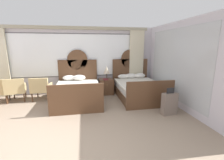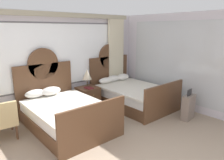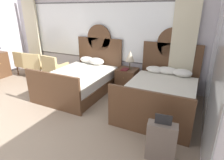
{
  "view_description": "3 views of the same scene",
  "coord_description": "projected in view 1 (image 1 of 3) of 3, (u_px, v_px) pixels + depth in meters",
  "views": [
    {
      "loc": [
        0.39,
        -2.69,
        1.93
      ],
      "look_at": [
        1.25,
        1.94,
        0.91
      ],
      "focal_mm": 25.27,
      "sensor_mm": 36.0,
      "label": 1
    },
    {
      "loc": [
        -1.99,
        -1.39,
        2.26
      ],
      "look_at": [
        1.39,
        2.55,
        1.0
      ],
      "focal_mm": 33.83,
      "sensor_mm": 36.0,
      "label": 2
    },
    {
      "loc": [
        3.11,
        -1.21,
        2.2
      ],
      "look_at": [
        1.51,
        2.07,
        0.81
      ],
      "focal_mm": 29.61,
      "sensor_mm": 36.0,
      "label": 3
    }
  ],
  "objects": [
    {
      "name": "armchair_by_window_right",
      "position": [
        1.0,
        90.0,
        5.44
      ],
      "size": [
        0.63,
        0.63,
        0.85
      ],
      "color": "tan",
      "rests_on": "ground_plane"
    },
    {
      "name": "armchair_by_window_left",
      "position": [
        41.0,
        88.0,
        5.67
      ],
      "size": [
        0.68,
        0.68,
        0.85
      ],
      "color": "tan",
      "rests_on": "ground_plane"
    },
    {
      "name": "armchair_by_window_centre",
      "position": [
        15.0,
        89.0,
        5.52
      ],
      "size": [
        0.76,
        0.76,
        0.85
      ],
      "color": "tan",
      "rests_on": "ground_plane"
    },
    {
      "name": "suitcase_on_floor",
      "position": [
        169.0,
        104.0,
        4.48
      ],
      "size": [
        0.46,
        0.24,
        0.79
      ],
      "color": "#75665B",
      "rests_on": "ground_plane"
    },
    {
      "name": "bed_near_mirror",
      "position": [
        138.0,
        88.0,
        6.01
      ],
      "size": [
        1.55,
        2.27,
        1.79
      ],
      "color": "brown",
      "rests_on": "ground_plane"
    },
    {
      "name": "ground_plane",
      "position": [
        65.0,
        152.0,
        2.93
      ],
      "size": [
        24.0,
        24.0,
        0.0
      ],
      "primitive_type": "plane",
      "color": "gray"
    },
    {
      "name": "book_on_nightstand",
      "position": [
        106.0,
        79.0,
        6.29
      ],
      "size": [
        0.18,
        0.26,
        0.03
      ],
      "color": "maroon",
      "rests_on": "nightstand_between_beds"
    },
    {
      "name": "wall_right_mirror",
      "position": [
        181.0,
        65.0,
        4.88
      ],
      "size": [
        0.08,
        4.55,
        2.7
      ],
      "color": "silver",
      "rests_on": "ground_plane"
    },
    {
      "name": "wall_back_window",
      "position": [
        73.0,
        59.0,
        6.43
      ],
      "size": [
        6.72,
        0.22,
        2.7
      ],
      "color": "silver",
      "rests_on": "ground_plane"
    },
    {
      "name": "bed_near_window",
      "position": [
        78.0,
        91.0,
        5.61
      ],
      "size": [
        1.55,
        2.27,
        1.79
      ],
      "color": "brown",
      "rests_on": "ground_plane"
    },
    {
      "name": "table_lamp_on_nightstand",
      "position": [
        107.0,
        70.0,
        6.41
      ],
      "size": [
        0.27,
        0.27,
        0.52
      ],
      "color": "brown",
      "rests_on": "nightstand_between_beds"
    },
    {
      "name": "nightstand_between_beds",
      "position": [
        106.0,
        86.0,
        6.47
      ],
      "size": [
        0.56,
        0.58,
        0.61
      ],
      "color": "brown",
      "rests_on": "ground_plane"
    }
  ]
}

